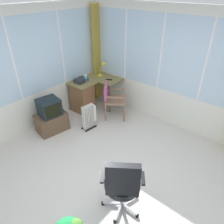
{
  "coord_description": "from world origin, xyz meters",
  "views": [
    {
      "loc": [
        -1.76,
        -1.56,
        2.84
      ],
      "look_at": [
        0.99,
        0.74,
        0.61
      ],
      "focal_mm": 33.71,
      "sensor_mm": 36.0,
      "label": 1
    }
  ],
  "objects_px": {
    "tv_remote": "(109,80)",
    "tv_on_stand": "(51,117)",
    "paper_tray": "(81,80)",
    "office_chair": "(122,183)",
    "desk_lamp": "(103,67)",
    "spray_bottle": "(86,78)",
    "desk": "(84,96)",
    "wooden_armchair": "(111,96)",
    "space_heater": "(89,116)"
  },
  "relations": [
    {
      "from": "desk_lamp",
      "to": "office_chair",
      "type": "xyz_separation_m",
      "value": [
        -2.32,
        -2.41,
        -0.41
      ]
    },
    {
      "from": "desk",
      "to": "desk_lamp",
      "type": "distance_m",
      "value": 0.9
    },
    {
      "from": "desk_lamp",
      "to": "office_chair",
      "type": "height_order",
      "value": "desk_lamp"
    },
    {
      "from": "wooden_armchair",
      "to": "office_chair",
      "type": "xyz_separation_m",
      "value": [
        -1.84,
        -1.76,
        0.03
      ]
    },
    {
      "from": "tv_on_stand",
      "to": "wooden_armchair",
      "type": "bearing_deg",
      "value": -26.43
    },
    {
      "from": "tv_remote",
      "to": "wooden_armchair",
      "type": "height_order",
      "value": "wooden_armchair"
    },
    {
      "from": "desk",
      "to": "space_heater",
      "type": "bearing_deg",
      "value": -125.41
    },
    {
      "from": "desk",
      "to": "tv_remote",
      "type": "height_order",
      "value": "tv_remote"
    },
    {
      "from": "desk",
      "to": "spray_bottle",
      "type": "relative_size",
      "value": 5.23
    },
    {
      "from": "spray_bottle",
      "to": "office_chair",
      "type": "distance_m",
      "value": 3.02
    },
    {
      "from": "tv_remote",
      "to": "tv_on_stand",
      "type": "distance_m",
      "value": 1.69
    },
    {
      "from": "paper_tray",
      "to": "wooden_armchair",
      "type": "bearing_deg",
      "value": -76.43
    },
    {
      "from": "desk",
      "to": "paper_tray",
      "type": "relative_size",
      "value": 3.76
    },
    {
      "from": "desk",
      "to": "paper_tray",
      "type": "xyz_separation_m",
      "value": [
        0.01,
        0.07,
        0.4
      ]
    },
    {
      "from": "spray_bottle",
      "to": "space_heater",
      "type": "xyz_separation_m",
      "value": [
        -0.56,
        -0.65,
        -0.57
      ]
    },
    {
      "from": "spray_bottle",
      "to": "space_heater",
      "type": "distance_m",
      "value": 1.03
    },
    {
      "from": "wooden_armchair",
      "to": "office_chair",
      "type": "relative_size",
      "value": 0.84
    },
    {
      "from": "desk_lamp",
      "to": "office_chair",
      "type": "relative_size",
      "value": 0.36
    },
    {
      "from": "desk_lamp",
      "to": "tv_remote",
      "type": "height_order",
      "value": "desk_lamp"
    },
    {
      "from": "wooden_armchair",
      "to": "tv_on_stand",
      "type": "height_order",
      "value": "wooden_armchair"
    },
    {
      "from": "desk",
      "to": "tv_on_stand",
      "type": "relative_size",
      "value": 1.47
    },
    {
      "from": "paper_tray",
      "to": "space_heater",
      "type": "distance_m",
      "value": 1.01
    },
    {
      "from": "spray_bottle",
      "to": "paper_tray",
      "type": "xyz_separation_m",
      "value": [
        -0.08,
        0.08,
        -0.06
      ]
    },
    {
      "from": "spray_bottle",
      "to": "office_chair",
      "type": "xyz_separation_m",
      "value": [
        -1.73,
        -2.46,
        -0.27
      ]
    },
    {
      "from": "tv_remote",
      "to": "space_heater",
      "type": "height_order",
      "value": "tv_remote"
    },
    {
      "from": "spray_bottle",
      "to": "office_chair",
      "type": "bearing_deg",
      "value": -125.18
    },
    {
      "from": "desk_lamp",
      "to": "tv_on_stand",
      "type": "xyz_separation_m",
      "value": [
        -1.75,
        -0.02,
        -0.66
      ]
    },
    {
      "from": "desk_lamp",
      "to": "space_heater",
      "type": "height_order",
      "value": "desk_lamp"
    },
    {
      "from": "wooden_armchair",
      "to": "tv_on_stand",
      "type": "bearing_deg",
      "value": 153.57
    },
    {
      "from": "paper_tray",
      "to": "tv_on_stand",
      "type": "height_order",
      "value": "paper_tray"
    },
    {
      "from": "office_chair",
      "to": "tv_on_stand",
      "type": "relative_size",
      "value": 1.34
    },
    {
      "from": "desk_lamp",
      "to": "tv_on_stand",
      "type": "distance_m",
      "value": 1.87
    },
    {
      "from": "office_chair",
      "to": "space_heater",
      "type": "distance_m",
      "value": 2.18
    },
    {
      "from": "desk_lamp",
      "to": "tv_remote",
      "type": "bearing_deg",
      "value": -114.8
    },
    {
      "from": "tv_remote",
      "to": "space_heater",
      "type": "bearing_deg",
      "value": 162.33
    },
    {
      "from": "tv_remote",
      "to": "space_heater",
      "type": "distance_m",
      "value": 1.15
    },
    {
      "from": "office_chair",
      "to": "desk",
      "type": "bearing_deg",
      "value": 56.46
    },
    {
      "from": "paper_tray",
      "to": "office_chair",
      "type": "relative_size",
      "value": 0.29
    },
    {
      "from": "desk",
      "to": "office_chair",
      "type": "relative_size",
      "value": 1.1
    },
    {
      "from": "desk",
      "to": "wooden_armchair",
      "type": "bearing_deg",
      "value": -74.65
    },
    {
      "from": "paper_tray",
      "to": "spray_bottle",
      "type": "bearing_deg",
      "value": -45.53
    },
    {
      "from": "desk",
      "to": "spray_bottle",
      "type": "bearing_deg",
      "value": -11.29
    },
    {
      "from": "spray_bottle",
      "to": "space_heater",
      "type": "bearing_deg",
      "value": -131.07
    },
    {
      "from": "office_chair",
      "to": "tv_on_stand",
      "type": "xyz_separation_m",
      "value": [
        0.58,
        2.39,
        -0.25
      ]
    },
    {
      "from": "tv_remote",
      "to": "office_chair",
      "type": "height_order",
      "value": "office_chair"
    },
    {
      "from": "spray_bottle",
      "to": "tv_on_stand",
      "type": "height_order",
      "value": "spray_bottle"
    },
    {
      "from": "office_chair",
      "to": "desk_lamp",
      "type": "bearing_deg",
      "value": 46.01
    },
    {
      "from": "spray_bottle",
      "to": "tv_on_stand",
      "type": "distance_m",
      "value": 1.27
    },
    {
      "from": "desk",
      "to": "office_chair",
      "type": "bearing_deg",
      "value": -123.54
    },
    {
      "from": "space_heater",
      "to": "office_chair",
      "type": "bearing_deg",
      "value": -122.84
    }
  ]
}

